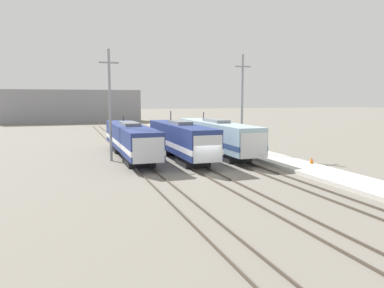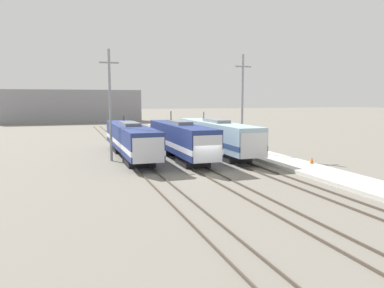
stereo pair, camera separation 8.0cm
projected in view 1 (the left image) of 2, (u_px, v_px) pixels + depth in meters
ground_plane at (208, 173)px, 33.09m from camera, size 400.00×400.00×0.00m
rail_pair_far_left at (153, 176)px, 31.49m from camera, size 1.51×120.00×0.15m
rail_pair_center at (208, 173)px, 33.08m from camera, size 1.51×120.00×0.15m
rail_pair_far_right at (258, 169)px, 34.67m from camera, size 1.51×120.00×0.15m
locomotive_far_left at (131, 140)px, 41.49m from camera, size 3.12×20.02×4.51m
locomotive_center at (181, 140)px, 40.28m from camera, size 2.98×16.94×5.13m
locomotive_far_right at (217, 137)px, 43.72m from camera, size 3.08×19.00×4.89m
catenary_tower_left at (110, 103)px, 39.07m from camera, size 2.02×0.27×11.66m
catenary_tower_right at (242, 103)px, 43.94m from camera, size 2.02×0.27×11.66m
platform at (297, 166)px, 36.01m from camera, size 4.00×120.00×0.32m
traffic_cone at (312, 160)px, 36.32m from camera, size 0.38×0.38×0.63m
depot_building at (70, 106)px, 103.55m from camera, size 38.00×9.73×8.89m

